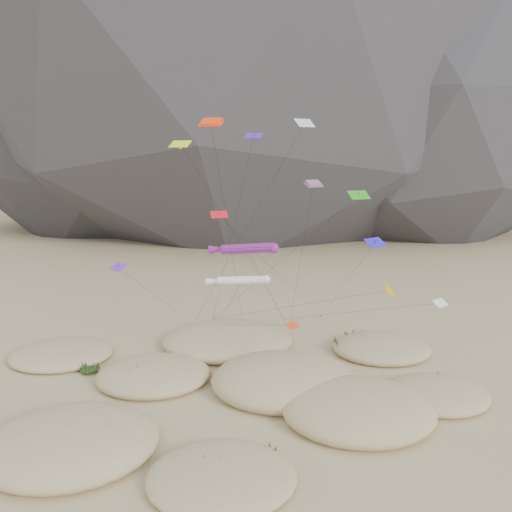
{
  "coord_description": "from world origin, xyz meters",
  "views": [
    {
      "loc": [
        -3.11,
        -43.74,
        24.04
      ],
      "look_at": [
        0.17,
        12.0,
        12.28
      ],
      "focal_mm": 35.0,
      "sensor_mm": 36.0,
      "label": 1
    }
  ],
  "objects": [
    {
      "name": "delta_kites",
      "position": [
        4.4,
        10.42,
        16.41
      ],
      "size": [
        36.54,
        21.19,
        27.5
      ],
      "color": "#249D18",
      "rests_on": "ground"
    },
    {
      "name": "dunes",
      "position": [
        -1.82,
        3.7,
        0.73
      ],
      "size": [
        51.34,
        38.54,
        4.11
      ],
      "color": "#CCB789",
      "rests_on": "ground"
    },
    {
      "name": "dune_grass",
      "position": [
        -0.88,
        3.47,
        0.86
      ],
      "size": [
        40.69,
        28.96,
        1.55
      ],
      "color": "black",
      "rests_on": "ground"
    },
    {
      "name": "orange_parafoil",
      "position": [
        -4.72,
        13.9,
        26.91
      ],
      "size": [
        5.26,
        12.47,
        27.73
      ],
      "color": "#FF370D",
      "rests_on": "ground"
    },
    {
      "name": "rainbow_tube_kite",
      "position": [
        -1.18,
        8.98,
        13.73
      ],
      "size": [
        10.21,
        16.21,
        14.63
      ],
      "color": "#FF1A2B",
      "rests_on": "ground"
    },
    {
      "name": "white_tube_kite",
      "position": [
        -1.89,
        6.91,
        10.78
      ],
      "size": [
        6.8,
        19.79,
        11.47
      ],
      "color": "silver",
      "rests_on": "ground"
    },
    {
      "name": "multi_parafoil",
      "position": [
        7.1,
        14.86,
        20.06
      ],
      "size": [
        2.53,
        11.97,
        20.75
      ],
      "color": "#FF1A24",
      "rests_on": "ground"
    },
    {
      "name": "ground",
      "position": [
        0.0,
        0.0,
        0.0
      ],
      "size": [
        500.0,
        500.0,
        0.0
      ],
      "primitive_type": "plane",
      "color": "#CCB789",
      "rests_on": "ground"
    },
    {
      "name": "kite_stakes",
      "position": [
        1.26,
        23.66,
        0.15
      ],
      "size": [
        20.8,
        5.37,
        0.3
      ],
      "color": "#3F2D1E",
      "rests_on": "ground"
    }
  ]
}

